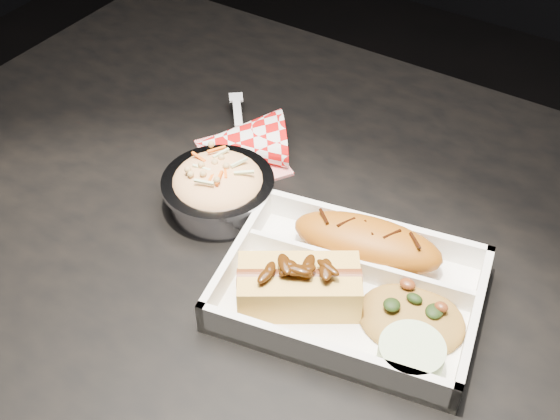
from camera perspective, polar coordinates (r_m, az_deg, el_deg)
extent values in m
cube|color=black|center=(0.76, 4.29, -4.61)|extent=(1.20, 0.80, 0.03)
cylinder|color=black|center=(1.47, -8.54, 2.78)|extent=(0.05, 0.05, 0.72)
cube|color=white|center=(0.71, 5.63, -7.13)|extent=(0.28, 0.23, 0.01)
cube|color=white|center=(0.76, 7.62, -1.71)|extent=(0.25, 0.06, 0.04)
cube|color=white|center=(0.65, 3.45, -11.76)|extent=(0.25, 0.06, 0.04)
cube|color=white|center=(0.73, -3.42, -3.74)|extent=(0.04, 0.18, 0.04)
cube|color=white|center=(0.69, 15.40, -8.92)|extent=(0.04, 0.18, 0.04)
cube|color=white|center=(0.72, 6.29, -5.02)|extent=(0.23, 0.05, 0.03)
ellipsoid|color=#A05410|center=(0.73, 7.09, -2.59)|extent=(0.17, 0.09, 0.04)
cube|color=#E2B04D|center=(0.68, 1.58, -7.38)|extent=(0.11, 0.08, 0.04)
cube|color=#E2B04D|center=(0.70, 1.52, -5.22)|extent=(0.11, 0.08, 0.04)
cylinder|color=brown|center=(0.68, 1.56, -5.79)|extent=(0.11, 0.09, 0.03)
ellipsoid|color=#A3742F|center=(0.68, 10.74, -8.10)|extent=(0.12, 0.10, 0.03)
cylinder|color=beige|center=(0.65, 10.56, -11.60)|extent=(0.06, 0.06, 0.03)
cylinder|color=silver|center=(0.80, -4.99, 1.28)|extent=(0.11, 0.11, 0.04)
cylinder|color=silver|center=(0.79, -5.07, 2.31)|extent=(0.13, 0.13, 0.01)
ellipsoid|color=beige|center=(0.79, -5.07, 2.31)|extent=(0.10, 0.10, 0.04)
cube|color=red|center=(0.87, -3.05, 4.28)|extent=(0.14, 0.14, 0.00)
cone|color=red|center=(0.87, -3.25, 5.65)|extent=(0.15, 0.15, 0.10)
cube|color=white|center=(0.92, -3.47, 7.90)|extent=(0.05, 0.05, 0.00)
cube|color=white|center=(0.95, -3.60, 9.12)|extent=(0.03, 0.03, 0.00)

